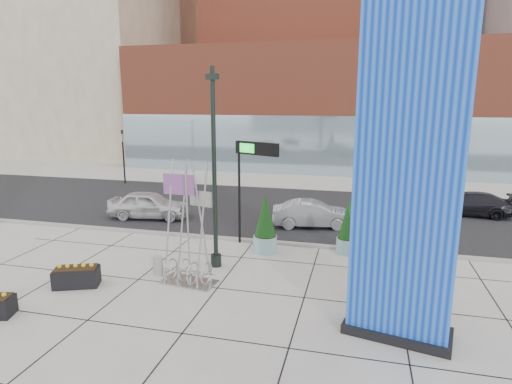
% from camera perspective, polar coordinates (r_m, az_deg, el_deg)
% --- Properties ---
extents(ground, '(160.00, 160.00, 0.00)m').
position_cam_1_polar(ground, '(16.31, -7.39, -10.80)').
color(ground, '#9E9991').
rests_on(ground, ground).
extents(street_asphalt, '(80.00, 12.00, 0.02)m').
position_cam_1_polar(street_asphalt, '(25.39, 0.79, -2.20)').
color(street_asphalt, black).
rests_on(street_asphalt, ground).
extents(curb_edge, '(80.00, 0.30, 0.12)m').
position_cam_1_polar(curb_edge, '(19.82, -3.19, -6.28)').
color(curb_edge, gray).
rests_on(curb_edge, ground).
extents(tower_podium, '(34.00, 10.00, 11.00)m').
position_cam_1_polar(tower_podium, '(41.20, 7.69, 10.99)').
color(tower_podium, '#9D432D').
rests_on(tower_podium, ground).
extents(tower_glass_front, '(34.00, 0.60, 5.00)m').
position_cam_1_polar(tower_glass_front, '(36.63, 6.71, 6.16)').
color(tower_glass_front, '#8CA5B2').
rests_on(tower_glass_front, ground).
extents(building_beige_left, '(18.00, 20.00, 34.00)m').
position_cam_1_polar(building_beige_left, '(58.38, -20.67, 22.06)').
color(building_beige_left, gray).
rests_on(building_beige_left, ground).
extents(blue_pylon, '(3.03, 1.84, 9.40)m').
position_cam_1_polar(blue_pylon, '(11.52, 19.72, 2.43)').
color(blue_pylon, '#0B33AD').
rests_on(blue_pylon, ground).
extents(lamp_post, '(0.51, 0.41, 7.52)m').
position_cam_1_polar(lamp_post, '(16.09, -5.54, 0.43)').
color(lamp_post, black).
rests_on(lamp_post, ground).
extents(public_art_sculpture, '(2.06, 1.23, 4.41)m').
position_cam_1_polar(public_art_sculpture, '(15.23, -9.02, -7.88)').
color(public_art_sculpture, '#AAADAF').
rests_on(public_art_sculpture, ground).
extents(concrete_bollard, '(0.36, 0.36, 0.70)m').
position_cam_1_polar(concrete_bollard, '(16.41, -12.92, -9.55)').
color(concrete_bollard, gray).
rests_on(concrete_bollard, ground).
extents(overhead_street_sign, '(2.06, 1.05, 4.61)m').
position_cam_1_polar(overhead_street_sign, '(18.43, 0.07, 4.78)').
color(overhead_street_sign, black).
rests_on(overhead_street_sign, ground).
extents(round_planter_east, '(1.05, 1.05, 2.62)m').
position_cam_1_polar(round_planter_east, '(16.57, 15.95, -6.23)').
color(round_planter_east, '#8AB8B9').
rests_on(round_planter_east, ground).
extents(round_planter_mid, '(0.93, 0.93, 2.32)m').
position_cam_1_polar(round_planter_mid, '(18.32, 12.18, -4.71)').
color(round_planter_mid, '#8AB8B9').
rests_on(round_planter_mid, ground).
extents(round_planter_west, '(1.01, 1.01, 2.52)m').
position_cam_1_polar(round_planter_west, '(18.03, 1.24, -4.39)').
color(round_planter_west, '#8AB8B9').
rests_on(round_planter_west, ground).
extents(box_planter_north, '(1.65, 1.23, 0.82)m').
position_cam_1_polar(box_planter_north, '(16.33, -22.82, -10.26)').
color(box_planter_north, black).
rests_on(box_planter_north, ground).
extents(car_white_west, '(4.51, 2.31, 1.47)m').
position_cam_1_polar(car_white_west, '(23.93, -14.09, -1.70)').
color(car_white_west, silver).
rests_on(car_white_west, ground).
extents(car_silver_mid, '(4.25, 2.15, 1.34)m').
position_cam_1_polar(car_silver_mid, '(21.82, 7.56, -2.96)').
color(car_silver_mid, '#94969B').
rests_on(car_silver_mid, ground).
extents(car_dark_east, '(4.59, 2.21, 1.29)m').
position_cam_1_polar(car_dark_east, '(26.62, 26.52, -1.43)').
color(car_dark_east, black).
rests_on(car_dark_east, ground).
extents(traffic_signal, '(0.15, 0.18, 4.10)m').
position_cam_1_polar(traffic_signal, '(34.11, -17.28, 4.90)').
color(traffic_signal, black).
rests_on(traffic_signal, ground).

